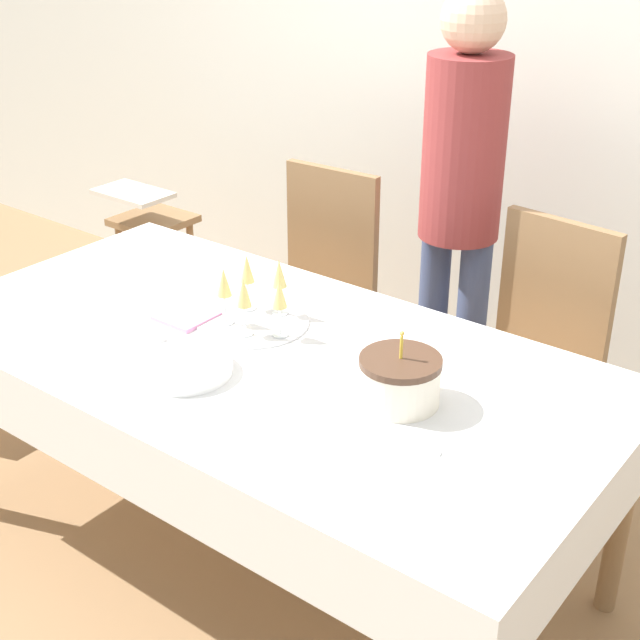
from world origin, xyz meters
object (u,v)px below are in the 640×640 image
(champagne_tray, at_px, (254,301))
(dining_chair_far_left, at_px, (316,284))
(plate_stack_main, at_px, (185,367))
(high_chair, at_px, (151,236))
(dining_chair_far_right, at_px, (533,353))
(person_standing, at_px, (461,184))
(birthday_cake, at_px, (400,380))

(champagne_tray, bearing_deg, dining_chair_far_left, 114.89)
(plate_stack_main, bearing_deg, high_chair, 140.99)
(dining_chair_far_right, distance_m, person_standing, 0.62)
(champagne_tray, distance_m, plate_stack_main, 0.34)
(person_standing, bearing_deg, dining_chair_far_right, -22.38)
(champagne_tray, distance_m, high_chair, 1.51)
(dining_chair_far_left, height_order, plate_stack_main, dining_chair_far_left)
(birthday_cake, bearing_deg, champagne_tray, 169.46)
(birthday_cake, height_order, high_chair, birthday_cake)
(dining_chair_far_right, bearing_deg, person_standing, 157.62)
(dining_chair_far_left, xyz_separation_m, dining_chair_far_right, (0.90, -0.00, 0.00))
(dining_chair_far_right, bearing_deg, high_chair, 179.36)
(champagne_tray, height_order, plate_stack_main, champagne_tray)
(birthday_cake, relative_size, high_chair, 0.29)
(person_standing, relative_size, high_chair, 2.27)
(dining_chair_far_left, distance_m, birthday_cake, 1.26)
(birthday_cake, height_order, person_standing, person_standing)
(champagne_tray, relative_size, plate_stack_main, 1.31)
(birthday_cake, bearing_deg, plate_stack_main, -157.15)
(dining_chair_far_right, relative_size, plate_stack_main, 3.75)
(dining_chair_far_left, relative_size, plate_stack_main, 3.75)
(dining_chair_far_left, relative_size, dining_chair_far_right, 1.00)
(champagne_tray, bearing_deg, plate_stack_main, -82.15)
(dining_chair_far_right, relative_size, person_standing, 0.59)
(dining_chair_far_right, bearing_deg, champagne_tray, -128.05)
(champagne_tray, xyz_separation_m, high_chair, (-1.28, 0.74, -0.33))
(dining_chair_far_left, xyz_separation_m, champagne_tray, (0.33, -0.72, 0.29))
(champagne_tray, distance_m, person_standing, 0.91)
(dining_chair_far_left, height_order, champagne_tray, dining_chair_far_left)
(dining_chair_far_left, distance_m, plate_stack_main, 1.14)
(birthday_cake, height_order, champagne_tray, birthday_cake)
(birthday_cake, xyz_separation_m, plate_stack_main, (-0.53, -0.22, -0.05))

